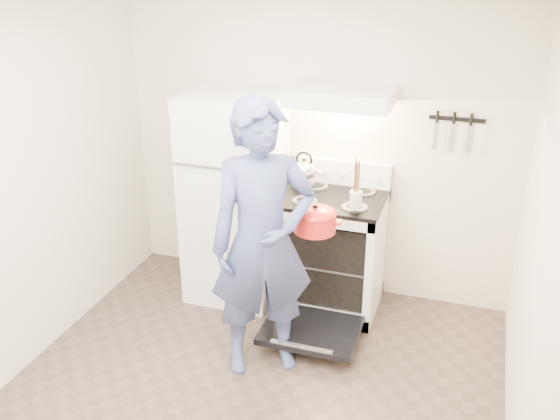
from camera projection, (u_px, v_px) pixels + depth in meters
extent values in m
plane|color=#4A3B33|center=(237.00, 417.00, 3.92)|extent=(3.60, 3.60, 0.00)
cube|color=beige|center=(318.00, 144.00, 4.98)|extent=(3.20, 0.02, 2.50)
cube|color=white|center=(235.00, 197.00, 5.00)|extent=(0.70, 0.70, 1.70)
cube|color=white|center=(332.00, 254.00, 4.95)|extent=(0.76, 0.65, 0.92)
cube|color=black|center=(334.00, 199.00, 4.76)|extent=(0.76, 0.65, 0.03)
cube|color=white|center=(344.00, 172.00, 4.96)|extent=(0.76, 0.07, 0.20)
cube|color=black|center=(311.00, 330.00, 4.57)|extent=(0.70, 0.54, 0.04)
cube|color=slate|center=(332.00, 256.00, 4.95)|extent=(0.60, 0.52, 0.01)
cube|color=white|center=(341.00, 96.00, 4.51)|extent=(0.76, 0.50, 0.12)
cube|color=black|center=(457.00, 119.00, 4.54)|extent=(0.40, 0.02, 0.03)
cylinder|color=#80694B|center=(325.00, 251.00, 5.00)|extent=(0.36, 0.36, 0.02)
cylinder|color=silver|center=(356.00, 200.00, 4.45)|extent=(0.10, 0.10, 0.13)
imported|color=#3A527A|center=(263.00, 242.00, 4.05)|extent=(0.83, 0.74, 1.90)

